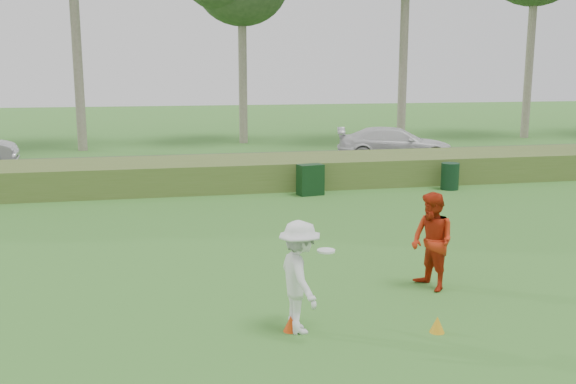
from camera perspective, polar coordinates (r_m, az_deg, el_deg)
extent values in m
plane|color=#2E6D24|center=(10.15, 4.84, -11.46)|extent=(120.00, 120.00, 0.00)
cube|color=#486227|center=(21.42, -4.49, 1.73)|extent=(80.00, 3.00, 0.90)
cube|color=#2D2D2D|center=(26.40, -5.93, 2.52)|extent=(80.00, 6.00, 0.06)
cylinder|color=gray|center=(33.86, -4.09, 14.10)|extent=(0.44, 0.44, 11.50)
cylinder|color=gray|center=(34.11, 10.37, 16.03)|extent=(0.44, 0.44, 14.00)
cylinder|color=gray|center=(38.91, 20.92, 14.49)|extent=(0.44, 0.44, 13.50)
imported|color=silver|center=(9.52, 1.04, -7.56)|extent=(0.73, 1.15, 1.69)
cylinder|color=white|center=(9.50, 3.41, -5.24)|extent=(0.27, 0.27, 0.03)
imported|color=#B8280F|center=(11.58, 12.69, -4.32)|extent=(0.84, 0.98, 1.74)
cone|color=#D63E0B|center=(9.76, 0.24, -11.61)|extent=(0.22, 0.22, 0.24)
cone|color=orange|center=(9.96, 13.13, -11.40)|extent=(0.23, 0.23, 0.25)
cube|color=black|center=(19.85, 2.00, 1.10)|extent=(0.84, 0.61, 0.95)
cylinder|color=black|center=(21.40, 14.20, 1.37)|extent=(0.76, 0.76, 0.86)
imported|color=silver|center=(27.09, 9.50, 4.21)|extent=(5.18, 3.23, 1.40)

